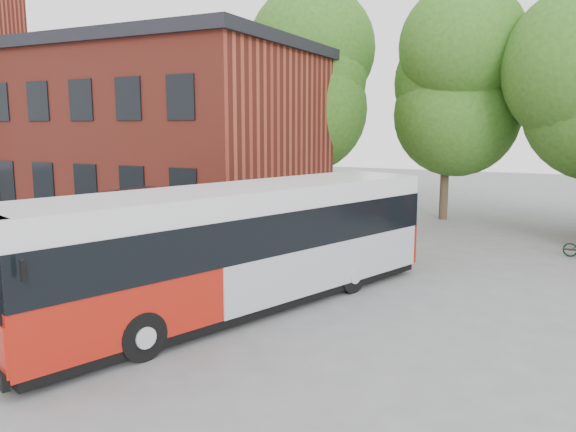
% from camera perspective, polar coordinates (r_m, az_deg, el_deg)
% --- Properties ---
extents(ground, '(100.00, 100.00, 0.00)m').
position_cam_1_polar(ground, '(14.87, -1.45, -9.68)').
color(ground, slate).
extents(station_building, '(18.40, 10.40, 8.50)m').
position_cam_1_polar(station_building, '(29.05, -16.17, 7.71)').
color(station_building, maroon).
rests_on(station_building, ground).
extents(bus_shelter, '(3.60, 7.00, 2.90)m').
position_cam_1_polar(bus_shelter, '(16.28, -17.35, -3.14)').
color(bus_shelter, black).
rests_on(bus_shelter, ground).
extents(tree_0, '(7.92, 7.92, 11.00)m').
position_cam_1_polar(tree_0, '(31.11, 2.56, 10.43)').
color(tree_0, '#2B5B18').
rests_on(tree_0, ground).
extents(tree_1, '(7.92, 7.92, 10.40)m').
position_cam_1_polar(tree_1, '(29.97, 15.87, 9.57)').
color(tree_1, '#2B5B18').
rests_on(tree_1, ground).
extents(city_bus, '(6.73, 12.96, 3.24)m').
position_cam_1_polar(city_bus, '(14.81, -4.78, -3.27)').
color(city_bus, '#A9190E').
rests_on(city_bus, ground).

